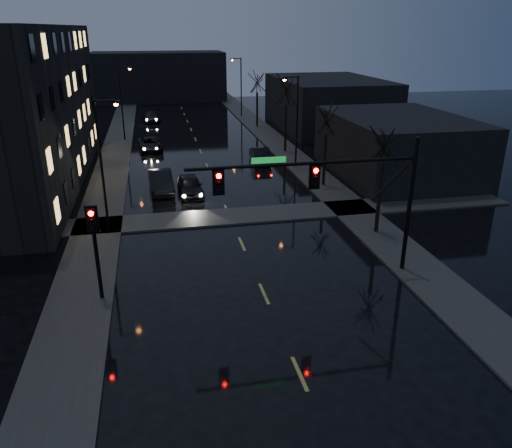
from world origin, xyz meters
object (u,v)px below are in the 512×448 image
oncoming_car_d (151,116)px  lead_car (260,155)px  oncoming_car_b (161,181)px  oncoming_car_c (150,144)px  oncoming_car_a (190,185)px

oncoming_car_d → lead_car: size_ratio=1.13×
oncoming_car_b → oncoming_car_c: 14.35m
oncoming_car_b → oncoming_car_d: (-0.42, 31.44, -0.08)m
oncoming_car_a → oncoming_car_d: 32.82m
oncoming_car_a → oncoming_car_b: bearing=146.7°
oncoming_car_a → lead_car: 11.23m
oncoming_car_a → lead_car: (7.22, 8.60, -0.01)m
oncoming_car_b → oncoming_car_c: (-0.70, 14.34, -0.14)m
oncoming_car_a → lead_car: oncoming_car_a is taller
oncoming_car_c → oncoming_car_d: oncoming_car_d is taller
oncoming_car_c → oncoming_car_d: bearing=83.8°
oncoming_car_c → lead_car: (10.04, -7.02, 0.06)m
oncoming_car_a → oncoming_car_b: 2.48m
oncoming_car_d → oncoming_car_b: bearing=-93.1°
oncoming_car_a → oncoming_car_c: oncoming_car_a is taller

